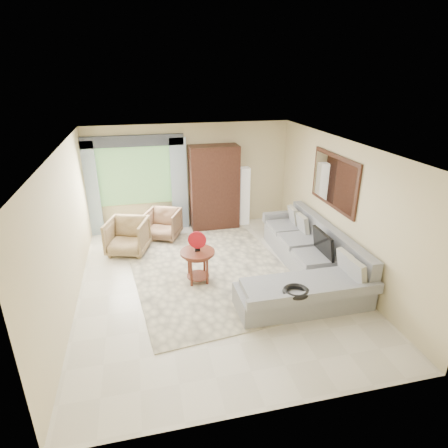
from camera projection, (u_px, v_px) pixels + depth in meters
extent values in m
plane|color=silver|center=(215.00, 283.00, 7.16)|extent=(6.00, 6.00, 0.00)
cube|color=beige|center=(211.00, 271.00, 7.54)|extent=(3.44, 4.32, 0.02)
cube|color=#93969B|center=(302.00, 251.00, 7.95)|extent=(0.90, 2.40, 0.40)
cube|color=#93969B|center=(303.00, 296.00, 6.36)|extent=(2.30, 0.80, 0.40)
cube|color=#93969B|center=(329.00, 238.00, 7.49)|extent=(0.20, 3.20, 0.50)
cube|color=#93969B|center=(281.00, 216.00, 8.99)|extent=(0.90, 0.16, 0.22)
cube|color=#93969B|center=(317.00, 296.00, 5.85)|extent=(2.30, 0.10, 0.18)
cube|color=black|center=(323.00, 243.00, 7.10)|extent=(0.14, 0.74, 0.48)
torus|color=black|center=(296.00, 292.00, 5.87)|extent=(0.43, 0.43, 0.09)
cylinder|color=#4F2115|center=(197.00, 252.00, 6.96)|extent=(0.65, 0.65, 0.04)
cylinder|color=#4F2115|center=(198.00, 268.00, 7.08)|extent=(0.43, 0.43, 0.58)
cylinder|color=#AD111B|center=(197.00, 240.00, 6.86)|extent=(0.33, 0.13, 0.34)
imported|color=#997F53|center=(128.00, 236.00, 8.21)|extent=(1.05, 1.06, 0.77)
imported|color=#89604B|center=(163.00, 224.00, 8.95)|extent=(0.99, 1.00, 0.70)
imported|color=#999999|center=(113.00, 228.00, 9.00)|extent=(0.56, 0.53, 0.50)
cube|color=black|center=(214.00, 188.00, 9.32)|extent=(1.20, 0.55, 2.10)
cube|color=silver|center=(244.00, 196.00, 9.66)|extent=(0.24, 0.24, 1.50)
cube|color=#669E59|center=(135.00, 176.00, 9.01)|extent=(1.80, 0.04, 1.40)
cube|color=#9EB7CC|center=(90.00, 190.00, 8.81)|extent=(0.40, 0.08, 2.30)
cube|color=#9EB7CC|center=(179.00, 184.00, 9.25)|extent=(0.40, 0.08, 2.30)
cube|color=#1E232D|center=(132.00, 141.00, 8.63)|extent=(2.40, 0.12, 0.26)
cube|color=black|center=(334.00, 181.00, 7.32)|extent=(0.04, 1.70, 1.05)
cube|color=white|center=(333.00, 181.00, 7.32)|extent=(0.02, 1.54, 0.90)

